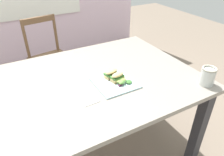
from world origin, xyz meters
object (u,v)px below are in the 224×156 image
(chair_wooden_far, at_px, (49,58))
(sandwich_half_back, at_px, (111,73))
(dining_table, at_px, (94,91))
(sandwich_half_front, at_px, (117,77))
(fork_on_napkin, at_px, (83,92))
(plate_lunch, at_px, (115,83))
(mason_jar_iced_tea, at_px, (207,77))

(chair_wooden_far, relative_size, sandwich_half_back, 8.69)
(dining_table, bearing_deg, chair_wooden_far, 93.51)
(sandwich_half_front, distance_m, fork_on_napkin, 0.25)
(sandwich_half_front, bearing_deg, fork_on_napkin, -178.34)
(plate_lunch, height_order, sandwich_half_front, sandwich_half_front)
(mason_jar_iced_tea, bearing_deg, fork_on_napkin, 158.08)
(chair_wooden_far, relative_size, fork_on_napkin, 4.70)
(sandwich_half_front, distance_m, mason_jar_iced_tea, 0.57)
(chair_wooden_far, distance_m, fork_on_napkin, 1.21)
(dining_table, distance_m, sandwich_half_front, 0.22)
(dining_table, xyz_separation_m, sandwich_half_back, (0.11, -0.06, 0.14))
(dining_table, bearing_deg, mason_jar_iced_tea, -34.09)
(plate_lunch, distance_m, sandwich_half_front, 0.04)
(dining_table, xyz_separation_m, mason_jar_iced_tea, (0.61, -0.41, 0.16))
(chair_wooden_far, height_order, plate_lunch, chair_wooden_far)
(plate_lunch, xyz_separation_m, sandwich_half_front, (0.02, 0.01, 0.03))
(chair_wooden_far, height_order, sandwich_half_front, chair_wooden_far)
(chair_wooden_far, xyz_separation_m, sandwich_half_front, (0.19, -1.16, 0.33))
(chair_wooden_far, height_order, mason_jar_iced_tea, chair_wooden_far)
(mason_jar_iced_tea, bearing_deg, sandwich_half_back, 144.58)
(plate_lunch, relative_size, fork_on_napkin, 1.38)
(plate_lunch, bearing_deg, sandwich_half_back, 82.07)
(plate_lunch, xyz_separation_m, fork_on_napkin, (-0.22, 0.00, 0.00))
(chair_wooden_far, bearing_deg, mason_jar_iced_tea, -65.32)
(sandwich_half_front, height_order, fork_on_napkin, sandwich_half_front)
(sandwich_half_back, xyz_separation_m, fork_on_napkin, (-0.23, -0.06, -0.03))
(chair_wooden_far, xyz_separation_m, sandwich_half_back, (0.17, -1.11, 0.33))
(dining_table, height_order, chair_wooden_far, chair_wooden_far)
(fork_on_napkin, height_order, mason_jar_iced_tea, mason_jar_iced_tea)
(plate_lunch, bearing_deg, dining_table, 128.85)
(dining_table, xyz_separation_m, fork_on_napkin, (-0.12, -0.12, 0.11))
(chair_wooden_far, bearing_deg, plate_lunch, -82.07)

